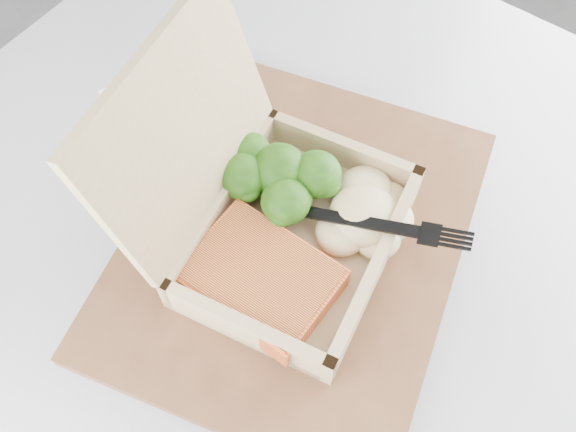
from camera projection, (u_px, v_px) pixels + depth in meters
floor at (23, 344)px, 1.32m from camera, size 4.00×4.00×0.00m
cafe_table at (293, 331)px, 0.76m from camera, size 1.09×1.09×0.75m
serving_tray at (295, 241)px, 0.59m from camera, size 0.47×0.45×0.02m
takeout_container at (262, 207)px, 0.55m from camera, size 0.28×0.28×0.19m
salmon_fillet at (261, 279)px, 0.54m from camera, size 0.13×0.15×0.03m
broccoli_pile at (279, 175)px, 0.58m from camera, size 0.12×0.12×0.04m
mashed_potatoes at (364, 215)px, 0.57m from camera, size 0.10×0.09×0.03m
plastic_fork at (336, 215)px, 0.55m from camera, size 0.11×0.13×0.02m
receipt at (159, 120)px, 0.67m from camera, size 0.08×0.14×0.00m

